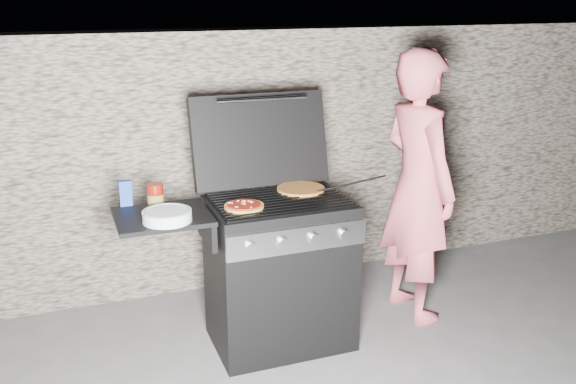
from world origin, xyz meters
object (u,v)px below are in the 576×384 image
object	(u,v)px
sauce_jar	(155,196)
person	(418,187)
pizza_topped	(244,206)
gas_grill	(240,279)

from	to	relation	value
sauce_jar	person	size ratio (longest dim) A/B	0.08
pizza_topped	person	distance (m)	1.19
gas_grill	person	distance (m)	1.27
sauce_jar	gas_grill	bearing A→B (deg)	-16.98
gas_grill	pizza_topped	world-z (taller)	pizza_topped
pizza_topped	sauce_jar	distance (m)	0.49
sauce_jar	person	world-z (taller)	person
gas_grill	person	size ratio (longest dim) A/B	0.77
person	gas_grill	bearing A→B (deg)	88.56
sauce_jar	person	bearing A→B (deg)	-2.42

